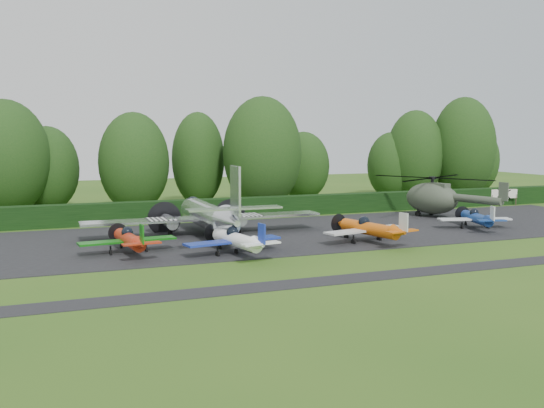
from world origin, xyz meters
name	(u,v)px	position (x,y,z in m)	size (l,w,h in m)	color
ground	(342,256)	(0.00, 0.00, 0.00)	(160.00, 160.00, 0.00)	#2E5618
apron	(286,234)	(0.00, 10.00, 0.00)	(70.00, 18.00, 0.01)	black
taxiway_verge	(390,275)	(0.00, -6.00, 0.00)	(70.00, 2.00, 0.00)	black
hedgerow	(244,218)	(0.00, 21.00, 0.00)	(90.00, 1.60, 2.00)	black
transport_plane	(209,216)	(-6.42, 10.56, 1.76)	(19.69, 15.10, 6.31)	silver
light_plane_red	(129,239)	(-13.37, 5.81, 1.07)	(6.66, 7.00, 2.56)	#AB270F
light_plane_white	(236,240)	(-6.63, 2.80, 1.11)	(6.96, 7.32, 2.67)	white
light_plane_orange	(369,228)	(4.23, 3.71, 1.14)	(7.14, 7.51, 2.74)	#CE580C
light_plane_blue	(476,218)	(16.43, 6.29, 1.02)	(6.35, 6.68, 2.44)	navy
helicopter	(432,195)	(17.81, 14.55, 2.18)	(12.61, 14.77, 4.06)	#3D4636
sign_board	(504,195)	(31.87, 20.00, 1.29)	(3.40, 0.13, 1.91)	#3F3326
tree_0	(463,148)	(32.39, 28.28, 6.55)	(8.22, 8.22, 13.12)	black
tree_1	(262,153)	(4.32, 27.23, 6.24)	(8.74, 8.74, 12.49)	black
tree_2	(134,162)	(-9.40, 29.60, 5.33)	(7.46, 7.46, 10.67)	black
tree_3	(303,166)	(12.49, 34.35, 4.33)	(6.66, 6.66, 8.68)	black
tree_4	(198,159)	(-1.54, 32.94, 5.44)	(6.11, 6.11, 10.90)	black
tree_5	(48,169)	(-18.02, 33.49, 4.59)	(6.61, 6.61, 9.20)	black
tree_7	(5,158)	(-22.03, 31.24, 5.92)	(8.78, 8.78, 11.85)	black
tree_8	(415,155)	(26.51, 30.37, 5.71)	(7.37, 7.37, 11.44)	black
tree_9	(475,160)	(38.24, 32.91, 4.71)	(6.57, 6.57, 9.45)	black
tree_10	(391,165)	(23.92, 31.87, 4.31)	(6.18, 6.18, 8.64)	black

